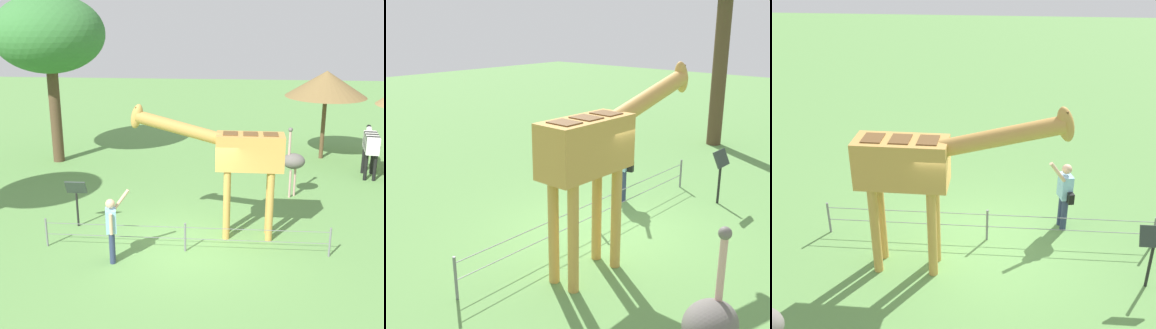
{
  "view_description": "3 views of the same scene",
  "coord_description": "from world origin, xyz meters",
  "views": [
    {
      "loc": [
        -1.08,
        11.54,
        5.85
      ],
      "look_at": [
        -0.17,
        0.23,
        2.25
      ],
      "focal_mm": 47.47,
      "sensor_mm": 36.0,
      "label": 1
    },
    {
      "loc": [
        -7.13,
        -5.5,
        4.25
      ],
      "look_at": [
        -0.33,
        0.48,
        1.46
      ],
      "focal_mm": 44.08,
      "sensor_mm": 36.0,
      "label": 2
    },
    {
      "loc": [
        0.24,
        -8.47,
        6.14
      ],
      "look_at": [
        -0.55,
        0.83,
        1.53
      ],
      "focal_mm": 44.98,
      "sensor_mm": 36.0,
      "label": 3
    }
  ],
  "objects": [
    {
      "name": "info_sign",
      "position": [
        3.08,
        -1.01,
        0.95
      ],
      "size": [
        0.56,
        0.21,
        1.32
      ],
      "color": "black",
      "rests_on": "ground_plane"
    },
    {
      "name": "visitor",
      "position": [
        1.67,
        0.88,
        0.9
      ],
      "size": [
        0.6,
        0.57,
        1.74
      ],
      "color": "navy",
      "rests_on": "ground_plane"
    },
    {
      "name": "ground_plane",
      "position": [
        0.0,
        0.0,
        0.0
      ],
      "size": [
        60.0,
        60.0,
        0.0
      ],
      "primitive_type": "plane",
      "color": "#60934C"
    },
    {
      "name": "giraffe",
      "position": [
        -1.21,
        -0.77,
        2.22
      ],
      "size": [
        3.93,
        0.73,
        3.51
      ],
      "color": "#C69347",
      "rests_on": "ground_plane"
    },
    {
      "name": "ostrich",
      "position": [
        -3.02,
        -3.75,
        1.18
      ],
      "size": [
        0.7,
        0.56,
        2.25
      ],
      "color": "#CC9E93",
      "rests_on": "ground_plane"
    },
    {
      "name": "wire_fence",
      "position": [
        0.0,
        0.25,
        0.4
      ],
      "size": [
        7.05,
        0.05,
        0.75
      ],
      "color": "slate",
      "rests_on": "ground_plane"
    }
  ]
}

